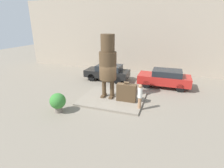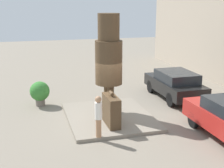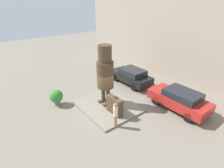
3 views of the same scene
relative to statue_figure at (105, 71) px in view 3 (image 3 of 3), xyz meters
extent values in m
plane|color=gray|center=(0.38, -0.10, -2.76)|extent=(60.00, 60.00, 0.00)
cube|color=gray|center=(0.38, -0.10, -2.69)|extent=(4.47, 3.71, 0.14)
cube|color=tan|center=(0.38, 8.46, 1.19)|extent=(28.00, 0.60, 7.89)
cube|color=#4C3823|center=(-0.31, -0.10, -2.55)|extent=(0.24, 0.69, 0.15)
cube|color=#4C3823|center=(0.31, -0.10, -2.55)|extent=(0.24, 0.69, 0.15)
cylinder|color=#4C3823|center=(-0.31, 0.00, -1.87)|extent=(0.30, 0.30, 1.21)
cylinder|color=#4C3823|center=(0.31, 0.00, -1.87)|extent=(0.30, 0.30, 1.21)
cylinder|color=#4C3823|center=(0.00, 0.00, -0.28)|extent=(1.21, 1.21, 1.95)
cylinder|color=#4C3823|center=(0.00, 0.00, 1.28)|extent=(0.95, 0.95, 1.17)
cube|color=#4C3823|center=(1.47, -0.29, -2.01)|extent=(1.36, 0.46, 1.23)
cylinder|color=#4C3823|center=(1.47, -0.29, -1.27)|extent=(0.37, 0.14, 0.14)
cylinder|color=#A87A56|center=(2.53, -1.09, -2.26)|extent=(0.21, 0.21, 0.73)
cylinder|color=white|center=(2.53, -1.09, -1.58)|extent=(0.27, 0.27, 0.64)
sphere|color=#A87A56|center=(2.53, -1.09, -1.13)|extent=(0.24, 0.24, 0.24)
cube|color=black|center=(-1.58, 4.11, -2.08)|extent=(4.18, 1.84, 0.64)
cube|color=#1E2328|center=(-1.37, 4.11, -1.51)|extent=(2.30, 1.66, 0.50)
cylinder|color=black|center=(-2.88, 3.28, -2.40)|extent=(0.72, 0.18, 0.72)
cylinder|color=black|center=(-2.88, 4.94, -2.40)|extent=(0.72, 0.18, 0.72)
cylinder|color=black|center=(-0.29, 3.28, -2.40)|extent=(0.72, 0.18, 0.72)
cylinder|color=black|center=(-0.29, 4.94, -2.40)|extent=(0.72, 0.18, 0.72)
cube|color=#B2231E|center=(3.74, 3.86, -2.06)|extent=(4.35, 1.88, 0.72)
cube|color=#1E2328|center=(3.96, 3.86, -1.47)|extent=(2.39, 1.70, 0.48)
cylinder|color=black|center=(2.39, 3.01, -2.42)|extent=(0.67, 0.18, 0.67)
cylinder|color=black|center=(2.39, 4.71, -2.42)|extent=(0.67, 0.18, 0.67)
cylinder|color=black|center=(5.09, 3.01, -2.42)|extent=(0.67, 0.18, 0.67)
cylinder|color=black|center=(5.09, 4.71, -2.42)|extent=(0.67, 0.18, 0.67)
cylinder|color=#70665B|center=(-2.22, -2.98, -2.59)|extent=(0.46, 0.46, 0.34)
sphere|color=#387F33|center=(-2.22, -2.98, -2.00)|extent=(0.99, 0.99, 0.99)
camera|label=1|loc=(4.10, -11.19, 2.58)|focal=28.00mm
camera|label=2|loc=(13.16, -3.56, 2.35)|focal=50.00mm
camera|label=3|loc=(9.39, -6.68, 4.58)|focal=28.00mm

